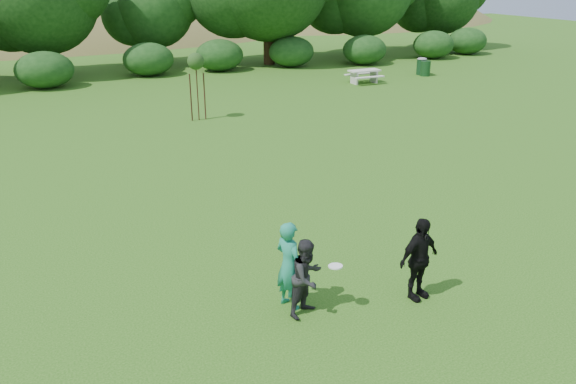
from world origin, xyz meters
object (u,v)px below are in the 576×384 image
at_px(player_teal, 289,265).
at_px(picnic_table, 364,74).
at_px(trash_can_lidded, 422,66).
at_px(sapling, 196,63).
at_px(player_black, 419,259).
at_px(player_grey, 307,277).
at_px(trash_can_near, 425,68).

bearing_deg(player_teal, picnic_table, -53.18).
xyz_separation_m(player_teal, trash_can_lidded, (18.24, 20.09, -0.34)).
bearing_deg(trash_can_lidded, player_teal, -132.24).
height_order(sapling, trash_can_lidded, sapling).
relative_size(player_teal, player_black, 1.04).
bearing_deg(player_grey, sapling, 55.48).
bearing_deg(sapling, trash_can_lidded, 18.74).
xyz_separation_m(player_grey, picnic_table, (13.28, 19.43, -0.24)).
height_order(player_grey, sapling, sapling).
bearing_deg(trash_can_near, player_teal, -132.83).
bearing_deg(sapling, player_teal, -99.58).
relative_size(player_grey, picnic_table, 0.84).
height_order(player_black, sapling, sapling).
bearing_deg(player_grey, trash_can_lidded, 22.66).
bearing_deg(player_teal, trash_can_near, -60.77).
bearing_deg(player_grey, player_black, -36.33).
relative_size(picnic_table, trash_can_lidded, 1.71).
bearing_deg(trash_can_lidded, trash_can_near, -97.72).
distance_m(trash_can_near, picnic_table, 4.72).
bearing_deg(sapling, player_grey, -98.61).
bearing_deg(trash_can_lidded, player_grey, -131.42).
bearing_deg(trash_can_lidded, player_black, -127.23).
xyz_separation_m(player_black, picnic_table, (11.08, 19.84, -0.33)).
xyz_separation_m(player_teal, picnic_table, (13.48, 19.08, -0.36)).
bearing_deg(player_black, player_grey, 157.75).
height_order(player_grey, trash_can_lidded, player_grey).
height_order(player_black, trash_can_lidded, player_black).
xyz_separation_m(sapling, trash_can_lidded, (15.75, 5.34, -1.88)).
distance_m(player_grey, player_black, 2.23).
distance_m(player_teal, trash_can_near, 26.74).
distance_m(player_teal, picnic_table, 23.36).
relative_size(trash_can_near, sapling, 0.32).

